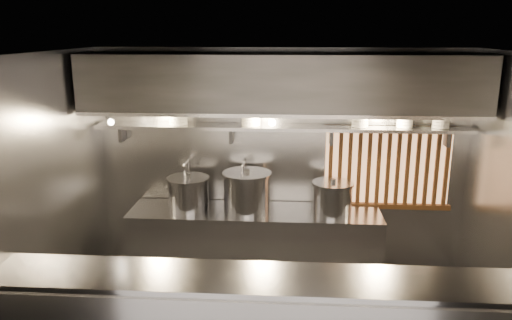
# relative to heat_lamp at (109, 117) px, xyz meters

# --- Properties ---
(ceiling) EXTENTS (4.50, 4.50, 0.00)m
(ceiling) POSITION_rel_heat_lamp_xyz_m (1.90, -0.85, 0.73)
(ceiling) COLOR black
(ceiling) RESTS_ON wall_back
(wall_back) EXTENTS (4.50, 0.00, 4.50)m
(wall_back) POSITION_rel_heat_lamp_xyz_m (1.90, 0.65, -0.67)
(wall_back) COLOR gray
(wall_back) RESTS_ON floor
(wall_left) EXTENTS (0.00, 3.00, 3.00)m
(wall_left) POSITION_rel_heat_lamp_xyz_m (-0.35, -0.85, -0.67)
(wall_left) COLOR gray
(wall_left) RESTS_ON floor
(cooking_bench) EXTENTS (3.00, 0.70, 0.90)m
(cooking_bench) POSITION_rel_heat_lamp_xyz_m (1.60, 0.28, -1.62)
(cooking_bench) COLOR #A2A2A7
(cooking_bench) RESTS_ON floor
(bowl_shelf) EXTENTS (4.40, 0.34, 0.04)m
(bowl_shelf) POSITION_rel_heat_lamp_xyz_m (1.90, 0.47, -0.19)
(bowl_shelf) COLOR #A2A2A7
(bowl_shelf) RESTS_ON wall_back
(exhaust_hood) EXTENTS (4.40, 0.81, 0.65)m
(exhaust_hood) POSITION_rel_heat_lamp_xyz_m (1.90, 0.25, 0.36)
(exhaust_hood) COLOR #2D2D30
(exhaust_hood) RESTS_ON ceiling
(wood_screen) EXTENTS (1.56, 0.09, 1.04)m
(wood_screen) POSITION_rel_heat_lamp_xyz_m (3.20, 0.60, -0.69)
(wood_screen) COLOR #EDA86A
(wood_screen) RESTS_ON wall_back
(faucet_left) EXTENTS (0.04, 0.30, 0.50)m
(faucet_left) POSITION_rel_heat_lamp_xyz_m (0.75, 0.52, -0.76)
(faucet_left) COLOR silver
(faucet_left) RESTS_ON wall_back
(faucet_right) EXTENTS (0.04, 0.30, 0.50)m
(faucet_right) POSITION_rel_heat_lamp_xyz_m (1.45, 0.52, -0.76)
(faucet_right) COLOR silver
(faucet_right) RESTS_ON wall_back
(heat_lamp) EXTENTS (0.25, 0.35, 0.20)m
(heat_lamp) POSITION_rel_heat_lamp_xyz_m (0.00, 0.00, 0.00)
(heat_lamp) COLOR #A2A2A7
(heat_lamp) RESTS_ON exhaust_hood
(pendant_bulb) EXTENTS (0.09, 0.09, 0.19)m
(pendant_bulb) POSITION_rel_heat_lamp_xyz_m (1.80, 0.35, -0.11)
(pendant_bulb) COLOR #2D2D30
(pendant_bulb) RESTS_ON exhaust_hood
(stock_pot_left) EXTENTS (0.57, 0.57, 0.43)m
(stock_pot_left) POSITION_rel_heat_lamp_xyz_m (0.80, 0.30, -0.97)
(stock_pot_left) COLOR #A2A2A7
(stock_pot_left) RESTS_ON cooking_bench
(stock_pot_mid) EXTENTS (0.77, 0.77, 0.51)m
(stock_pot_mid) POSITION_rel_heat_lamp_xyz_m (1.51, 0.30, -0.93)
(stock_pot_mid) COLOR #A2A2A7
(stock_pot_mid) RESTS_ON cooking_bench
(stock_pot_right) EXTENTS (0.59, 0.59, 0.43)m
(stock_pot_right) POSITION_rel_heat_lamp_xyz_m (2.51, 0.24, -0.97)
(stock_pot_right) COLOR #A2A2A7
(stock_pot_right) RESTS_ON cooking_bench
(bowl_stack_0) EXTENTS (0.24, 0.24, 0.17)m
(bowl_stack_0) POSITION_rel_heat_lamp_xyz_m (0.67, 0.47, -0.08)
(bowl_stack_0) COLOR white
(bowl_stack_0) RESTS_ON bowl_shelf
(bowl_stack_1) EXTENTS (0.24, 0.24, 0.17)m
(bowl_stack_1) POSITION_rel_heat_lamp_xyz_m (1.54, 0.47, -0.08)
(bowl_stack_1) COLOR white
(bowl_stack_1) RESTS_ON bowl_shelf
(bowl_stack_2) EXTENTS (0.21, 0.21, 0.13)m
(bowl_stack_2) POSITION_rel_heat_lamp_xyz_m (2.82, 0.47, -0.10)
(bowl_stack_2) COLOR white
(bowl_stack_2) RESTS_ON bowl_shelf
(bowl_stack_3) EXTENTS (0.20, 0.20, 0.13)m
(bowl_stack_3) POSITION_rel_heat_lamp_xyz_m (3.33, 0.47, -0.10)
(bowl_stack_3) COLOR white
(bowl_stack_3) RESTS_ON bowl_shelf
(bowl_stack_4) EXTENTS (0.21, 0.21, 0.13)m
(bowl_stack_4) POSITION_rel_heat_lamp_xyz_m (3.74, 0.47, -0.10)
(bowl_stack_4) COLOR white
(bowl_stack_4) RESTS_ON bowl_shelf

